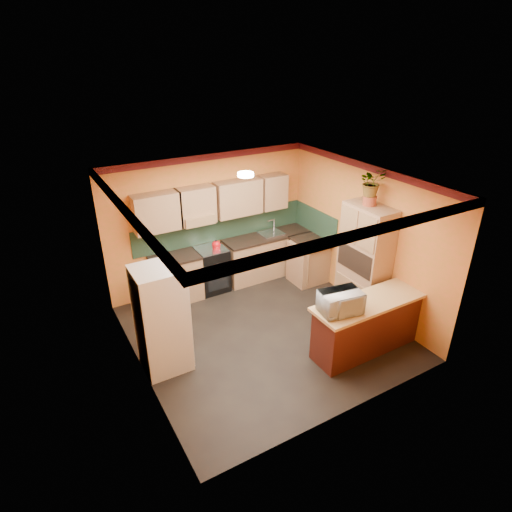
{
  "coord_description": "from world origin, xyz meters",
  "views": [
    {
      "loc": [
        -3.17,
        -5.21,
        4.48
      ],
      "look_at": [
        0.1,
        0.45,
        1.26
      ],
      "focal_mm": 30.0,
      "sensor_mm": 36.0,
      "label": 1
    }
  ],
  "objects_px": {
    "stove": "(212,269)",
    "microwave": "(340,302)",
    "base_cabinets_back": "(239,263)",
    "pantry": "(364,262)",
    "breakfast_bar": "(366,327)",
    "fridge": "(162,319)"
  },
  "relations": [
    {
      "from": "stove",
      "to": "microwave",
      "type": "xyz_separation_m",
      "value": [
        0.73,
        -3.01,
        0.64
      ]
    },
    {
      "from": "base_cabinets_back",
      "to": "pantry",
      "type": "xyz_separation_m",
      "value": [
        1.37,
        -2.15,
        0.61
      ]
    },
    {
      "from": "base_cabinets_back",
      "to": "breakfast_bar",
      "type": "distance_m",
      "value": 3.09
    },
    {
      "from": "stove",
      "to": "pantry",
      "type": "bearing_deg",
      "value": -47.1
    },
    {
      "from": "fridge",
      "to": "breakfast_bar",
      "type": "xyz_separation_m",
      "value": [
        2.93,
        -1.25,
        -0.41
      ]
    },
    {
      "from": "fridge",
      "to": "pantry",
      "type": "xyz_separation_m",
      "value": [
        3.6,
        -0.39,
        0.2
      ]
    },
    {
      "from": "stove",
      "to": "breakfast_bar",
      "type": "distance_m",
      "value": 3.29
    },
    {
      "from": "fridge",
      "to": "microwave",
      "type": "distance_m",
      "value": 2.66
    },
    {
      "from": "pantry",
      "to": "microwave",
      "type": "bearing_deg",
      "value": -145.85
    },
    {
      "from": "base_cabinets_back",
      "to": "stove",
      "type": "xyz_separation_m",
      "value": [
        -0.62,
        -0.0,
        0.02
      ]
    },
    {
      "from": "stove",
      "to": "breakfast_bar",
      "type": "relative_size",
      "value": 0.51
    },
    {
      "from": "fridge",
      "to": "breakfast_bar",
      "type": "relative_size",
      "value": 0.94
    },
    {
      "from": "fridge",
      "to": "microwave",
      "type": "xyz_separation_m",
      "value": [
        2.33,
        -1.25,
        0.25
      ]
    },
    {
      "from": "base_cabinets_back",
      "to": "stove",
      "type": "bearing_deg",
      "value": -180.0
    },
    {
      "from": "base_cabinets_back",
      "to": "fridge",
      "type": "distance_m",
      "value": 2.87
    },
    {
      "from": "pantry",
      "to": "stove",
      "type": "bearing_deg",
      "value": 132.9
    },
    {
      "from": "base_cabinets_back",
      "to": "microwave",
      "type": "xyz_separation_m",
      "value": [
        0.1,
        -3.01,
        0.66
      ]
    },
    {
      "from": "breakfast_bar",
      "to": "microwave",
      "type": "bearing_deg",
      "value": 180.0
    },
    {
      "from": "microwave",
      "to": "base_cabinets_back",
      "type": "bearing_deg",
      "value": 101.21
    },
    {
      "from": "microwave",
      "to": "breakfast_bar",
      "type": "bearing_deg",
      "value": 9.25
    },
    {
      "from": "fridge",
      "to": "pantry",
      "type": "distance_m",
      "value": 3.63
    },
    {
      "from": "base_cabinets_back",
      "to": "stove",
      "type": "distance_m",
      "value": 0.63
    }
  ]
}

